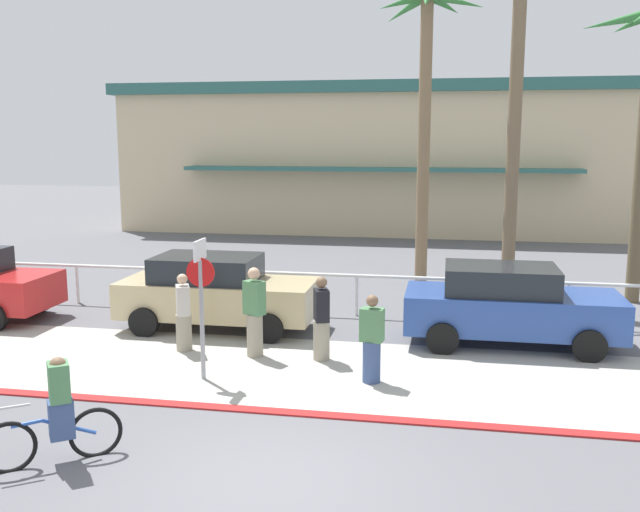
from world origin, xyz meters
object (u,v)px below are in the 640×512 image
(cyclist_blue_0, at_px, (57,413))
(car_tan_1, at_px, (216,292))
(car_blue_2, at_px, (509,305))
(pedestrian_2, at_px, (183,316))
(stop_sign_bike_lane, at_px, (201,289))
(palm_tree_1, at_px, (520,38))
(pedestrian_0, at_px, (321,322))
(palm_tree_0, at_px, (425,68))
(pedestrian_1, at_px, (255,316))
(pedestrian_3, at_px, (372,343))

(cyclist_blue_0, bearing_deg, car_tan_1, 90.72)
(car_blue_2, height_order, pedestrian_2, car_blue_2)
(stop_sign_bike_lane, xyz_separation_m, pedestrian_2, (-0.97, 1.56, -0.94))
(palm_tree_1, distance_m, pedestrian_0, 9.86)
(car_blue_2, relative_size, cyclist_blue_0, 2.91)
(pedestrian_0, distance_m, pedestrian_2, 2.88)
(palm_tree_0, bearing_deg, pedestrian_0, -101.62)
(stop_sign_bike_lane, relative_size, car_tan_1, 0.58)
(car_tan_1, height_order, pedestrian_0, car_tan_1)
(pedestrian_1, bearing_deg, palm_tree_0, 69.26)
(car_blue_2, distance_m, cyclist_blue_0, 9.21)
(cyclist_blue_0, distance_m, pedestrian_1, 5.08)
(palm_tree_1, bearing_deg, pedestrian_0, -121.75)
(stop_sign_bike_lane, relative_size, cyclist_blue_0, 1.69)
(cyclist_blue_0, bearing_deg, pedestrian_2, 92.07)
(pedestrian_1, relative_size, pedestrian_2, 1.12)
(palm_tree_0, distance_m, palm_tree_1, 2.81)
(palm_tree_0, bearing_deg, cyclist_blue_0, -108.71)
(palm_tree_1, bearing_deg, pedestrian_1, -129.42)
(car_tan_1, distance_m, pedestrian_3, 4.86)
(palm_tree_0, bearing_deg, pedestrian_3, -93.19)
(cyclist_blue_0, height_order, pedestrian_0, pedestrian_0)
(palm_tree_0, xyz_separation_m, car_blue_2, (2.08, -6.02, -5.41))
(palm_tree_0, xyz_separation_m, pedestrian_0, (-1.60, -7.76, -5.50))
(palm_tree_0, height_order, pedestrian_1, palm_tree_0)
(car_tan_1, distance_m, car_blue_2, 6.46)
(pedestrian_0, bearing_deg, car_tan_1, 146.58)
(stop_sign_bike_lane, distance_m, pedestrian_1, 1.76)
(pedestrian_1, distance_m, pedestrian_3, 2.67)
(palm_tree_1, relative_size, pedestrian_3, 5.94)
(stop_sign_bike_lane, relative_size, palm_tree_0, 0.30)
(pedestrian_1, bearing_deg, stop_sign_bike_lane, -111.01)
(stop_sign_bike_lane, bearing_deg, pedestrian_2, 121.98)
(pedestrian_2, bearing_deg, cyclist_blue_0, -87.93)
(palm_tree_1, relative_size, pedestrian_2, 5.92)
(pedestrian_0, bearing_deg, car_blue_2, 25.26)
(stop_sign_bike_lane, xyz_separation_m, car_tan_1, (-0.87, 3.30, -0.81))
(pedestrian_2, height_order, pedestrian_3, pedestrian_2)
(palm_tree_0, relative_size, palm_tree_1, 0.88)
(stop_sign_bike_lane, distance_m, pedestrian_2, 2.06)
(car_tan_1, bearing_deg, palm_tree_1, 34.71)
(palm_tree_0, relative_size, pedestrian_2, 5.23)
(pedestrian_3, bearing_deg, pedestrian_1, 156.38)
(stop_sign_bike_lane, xyz_separation_m, cyclist_blue_0, (-0.79, -3.45, -0.98))
(stop_sign_bike_lane, distance_m, cyclist_blue_0, 3.67)
(car_blue_2, relative_size, pedestrian_0, 2.62)
(stop_sign_bike_lane, bearing_deg, palm_tree_1, 53.39)
(stop_sign_bike_lane, bearing_deg, car_blue_2, 29.83)
(car_blue_2, distance_m, pedestrian_1, 5.32)
(stop_sign_bike_lane, distance_m, car_blue_2, 6.48)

